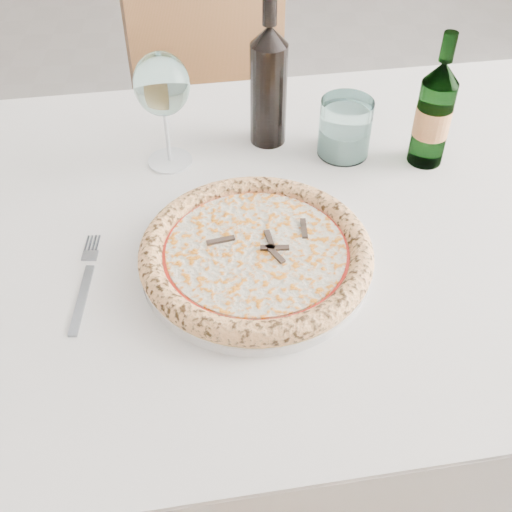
# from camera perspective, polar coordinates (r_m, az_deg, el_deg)

# --- Properties ---
(floor) EXTENTS (5.00, 6.00, 0.02)m
(floor) POSITION_cam_1_polar(r_m,az_deg,el_deg) (1.69, -6.32, -12.87)
(floor) COLOR slate
(floor) RESTS_ON ground
(dining_table) EXTENTS (1.54, 1.00, 0.76)m
(dining_table) POSITION_cam_1_polar(r_m,az_deg,el_deg) (1.04, -0.33, -0.48)
(dining_table) COLOR brown
(dining_table) RESTS_ON floor
(chair_far) EXTENTS (0.52, 0.52, 0.93)m
(chair_far) POSITION_cam_1_polar(r_m,az_deg,el_deg) (1.70, -2.92, 13.40)
(chair_far) COLOR brown
(chair_far) RESTS_ON floor
(plate) EXTENTS (0.32, 0.32, 0.02)m
(plate) POSITION_cam_1_polar(r_m,az_deg,el_deg) (0.90, 0.00, -0.52)
(plate) COLOR white
(plate) RESTS_ON dining_table
(pizza) EXTENTS (0.32, 0.32, 0.03)m
(pizza) POSITION_cam_1_polar(r_m,az_deg,el_deg) (0.89, -0.00, 0.30)
(pizza) COLOR #ECB560
(pizza) RESTS_ON plate
(fork) EXTENTS (0.02, 0.18, 0.00)m
(fork) POSITION_cam_1_polar(r_m,az_deg,el_deg) (0.91, -14.99, -2.43)
(fork) COLOR gray
(fork) RESTS_ON dining_table
(wine_glass) EXTENTS (0.09, 0.09, 0.20)m
(wine_glass) POSITION_cam_1_polar(r_m,az_deg,el_deg) (1.03, -8.37, 14.66)
(wine_glass) COLOR white
(wine_glass) RESTS_ON dining_table
(tumbler) EXTENTS (0.09, 0.09, 0.10)m
(tumbler) POSITION_cam_1_polar(r_m,az_deg,el_deg) (1.11, 7.88, 10.92)
(tumbler) COLOR silver
(tumbler) RESTS_ON dining_table
(beer_bottle) EXTENTS (0.06, 0.06, 0.23)m
(beer_bottle) POSITION_cam_1_polar(r_m,az_deg,el_deg) (1.09, 15.54, 12.11)
(beer_bottle) COLOR #305A30
(beer_bottle) RESTS_ON dining_table
(wine_bottle) EXTENTS (0.06, 0.06, 0.25)m
(wine_bottle) POSITION_cam_1_polar(r_m,az_deg,el_deg) (1.10, 1.12, 15.04)
(wine_bottle) COLOR black
(wine_bottle) RESTS_ON dining_table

